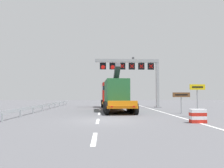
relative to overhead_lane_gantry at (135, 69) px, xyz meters
name	(u,v)px	position (x,y,z in m)	size (l,w,h in m)	color
ground	(104,121)	(-4.70, -14.88, -5.67)	(112.00, 112.00, 0.00)	#5B5B60
lane_markings	(101,107)	(-5.14, 1.59, -5.66)	(0.20, 47.54, 0.01)	silver
edge_line_right	(150,109)	(1.50, -2.88, -5.66)	(0.20, 63.00, 0.01)	silver
overhead_lane_gantry	(135,69)	(0.00, 0.00, 0.00)	(9.67, 0.90, 7.41)	#9EA0A5
heavy_haul_truck_orange	(114,94)	(-3.39, -3.49, -3.68)	(3.56, 14.15, 5.30)	orange
exit_sign_yellow	(197,93)	(3.13, -12.86, -3.65)	(1.31, 0.15, 2.72)	#9EA0A5
tourist_info_sign_brown	(181,97)	(2.95, -9.81, -4.06)	(1.73, 0.15, 2.08)	#9EA0A5
crash_barrier_striped	(198,116)	(1.45, -16.36, -5.22)	(1.00, 0.51, 0.90)	red
guardrail_left	(49,105)	(-11.65, -3.35, -5.11)	(0.13, 27.06, 0.76)	#999EA3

